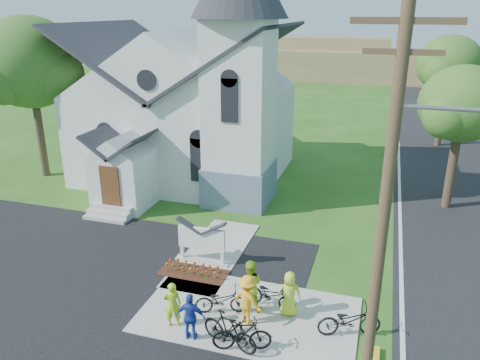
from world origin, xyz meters
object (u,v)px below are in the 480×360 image
(cyclist_2, at_px, (191,317))
(church_sign, at_px, (202,239))
(bike_0, at_px, (221,300))
(bike_4, at_px, (349,320))
(bike_2, at_px, (271,295))
(cyclist_1, at_px, (249,286))
(bike_1, at_px, (242,335))
(cyclist_3, at_px, (248,300))
(cyclist_4, at_px, (289,294))
(bike_3, at_px, (230,330))
(utility_pole, at_px, (389,198))
(cyclist_0, at_px, (173,304))

(cyclist_2, bearing_deg, church_sign, -78.71)
(church_sign, relative_size, bike_0, 1.28)
(bike_4, bearing_deg, bike_0, 71.06)
(bike_0, xyz_separation_m, bike_4, (4.07, 0.10, 0.06))
(bike_0, xyz_separation_m, bike_2, (1.46, 0.74, 0.03))
(bike_0, bearing_deg, cyclist_1, -81.92)
(bike_1, distance_m, cyclist_3, 1.33)
(cyclist_3, relative_size, cyclist_4, 1.09)
(cyclist_2, bearing_deg, bike_4, -167.00)
(cyclist_3, xyz_separation_m, bike_3, (-0.18, -1.25, -0.26))
(church_sign, height_order, utility_pole, utility_pole)
(cyclist_4, relative_size, bike_4, 0.79)
(cyclist_3, relative_size, bike_3, 0.88)
(cyclist_1, bearing_deg, bike_3, 77.73)
(cyclist_4, bearing_deg, cyclist_0, 12.68)
(cyclist_1, relative_size, bike_3, 0.95)
(bike_1, bearing_deg, bike_3, 68.56)
(bike_1, height_order, bike_2, bike_1)
(church_sign, xyz_separation_m, cyclist_0, (0.61, -3.95, -0.21))
(utility_pole, bearing_deg, bike_4, 109.09)
(cyclist_2, relative_size, bike_3, 0.81)
(bike_0, distance_m, cyclist_1, 1.03)
(bike_3, relative_size, bike_4, 0.98)
(cyclist_0, relative_size, bike_1, 0.87)
(church_sign, bearing_deg, bike_2, -33.06)
(bike_1, relative_size, bike_3, 0.92)
(church_sign, height_order, bike_4, church_sign)
(bike_3, bearing_deg, cyclist_4, -15.05)
(cyclist_3, xyz_separation_m, bike_4, (3.11, 0.34, -0.32))
(bike_4, bearing_deg, church_sign, 44.41)
(cyclist_1, relative_size, bike_1, 1.04)
(cyclist_4, bearing_deg, church_sign, -43.85)
(cyclist_2, bearing_deg, utility_pole, 169.94)
(cyclist_3, height_order, bike_3, cyclist_3)
(cyclist_0, distance_m, cyclist_4, 3.73)
(cyclist_2, distance_m, cyclist_4, 3.29)
(bike_3, bearing_deg, cyclist_0, 95.94)
(bike_0, distance_m, bike_1, 1.92)
(utility_pole, bearing_deg, cyclist_1, 150.05)
(utility_pole, relative_size, bike_1, 5.74)
(church_sign, height_order, cyclist_0, church_sign)
(cyclist_1, xyz_separation_m, bike_1, (0.35, -1.95, -0.38))
(cyclist_0, relative_size, cyclist_4, 1.00)
(cyclist_2, distance_m, bike_4, 4.78)
(cyclist_1, bearing_deg, bike_4, 162.98)
(cyclist_0, height_order, cyclist_2, cyclist_2)
(church_sign, relative_size, bike_1, 1.26)
(bike_1, height_order, bike_3, bike_3)
(church_sign, height_order, bike_1, church_sign)
(cyclist_0, xyz_separation_m, cyclist_1, (2.04, 1.51, 0.14))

